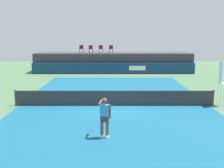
{
  "coord_description": "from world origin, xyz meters",
  "views": [
    {
      "loc": [
        -0.15,
        -16.87,
        4.52
      ],
      "look_at": [
        -0.14,
        2.0,
        1.0
      ],
      "focal_mm": 44.45,
      "sensor_mm": 36.0,
      "label": 1
    }
  ],
  "objects_px": {
    "spectator_chair_right": "(111,49)",
    "tennis_ball": "(113,112)",
    "net_post_near": "(15,98)",
    "spectator_chair_left": "(91,49)",
    "net_post_far": "(213,98)",
    "spectator_chair_center": "(101,49)",
    "umpire_chair": "(222,81)",
    "tennis_player": "(104,116)",
    "spectator_chair_far_left": "(81,48)"
  },
  "relations": [
    {
      "from": "spectator_chair_right",
      "to": "tennis_ball",
      "type": "relative_size",
      "value": 13.06
    },
    {
      "from": "spectator_chair_center",
      "to": "umpire_chair",
      "type": "distance_m",
      "value": 17.22
    },
    {
      "from": "spectator_chair_far_left",
      "to": "tennis_player",
      "type": "relative_size",
      "value": 0.5
    },
    {
      "from": "umpire_chair",
      "to": "tennis_player",
      "type": "height_order",
      "value": "umpire_chair"
    },
    {
      "from": "tennis_player",
      "to": "spectator_chair_left",
      "type": "bearing_deg",
      "value": 95.9
    },
    {
      "from": "spectator_chair_right",
      "to": "net_post_near",
      "type": "distance_m",
      "value": 16.44
    },
    {
      "from": "spectator_chair_far_left",
      "to": "tennis_player",
      "type": "xyz_separation_m",
      "value": [
        3.2,
        -20.65,
        -1.73
      ]
    },
    {
      "from": "spectator_chair_left",
      "to": "tennis_ball",
      "type": "xyz_separation_m",
      "value": [
        2.48,
        -16.51,
        -2.66
      ]
    },
    {
      "from": "net_post_near",
      "to": "tennis_player",
      "type": "relative_size",
      "value": 0.56
    },
    {
      "from": "spectator_chair_right",
      "to": "umpire_chair",
      "type": "distance_m",
      "value": 16.71
    },
    {
      "from": "spectator_chair_right",
      "to": "tennis_ball",
      "type": "distance_m",
      "value": 16.88
    },
    {
      "from": "net_post_far",
      "to": "net_post_near",
      "type": "bearing_deg",
      "value": 180.0
    },
    {
      "from": "spectator_chair_center",
      "to": "tennis_ball",
      "type": "relative_size",
      "value": 13.06
    },
    {
      "from": "spectator_chair_left",
      "to": "umpire_chair",
      "type": "bearing_deg",
      "value": -58.48
    },
    {
      "from": "spectator_chair_far_left",
      "to": "tennis_ball",
      "type": "xyz_separation_m",
      "value": [
        3.58,
        -16.82,
        -2.66
      ]
    },
    {
      "from": "spectator_chair_center",
      "to": "umpire_chair",
      "type": "xyz_separation_m",
      "value": [
        8.07,
        -15.17,
        -1.11
      ]
    },
    {
      "from": "net_post_near",
      "to": "tennis_ball",
      "type": "distance_m",
      "value": 6.3
    },
    {
      "from": "net_post_near",
      "to": "net_post_far",
      "type": "height_order",
      "value": "same"
    },
    {
      "from": "umpire_chair",
      "to": "tennis_player",
      "type": "relative_size",
      "value": 1.56
    },
    {
      "from": "tennis_player",
      "to": "tennis_ball",
      "type": "relative_size",
      "value": 26.03
    },
    {
      "from": "spectator_chair_far_left",
      "to": "net_post_far",
      "type": "distance_m",
      "value": 18.35
    },
    {
      "from": "net_post_far",
      "to": "tennis_ball",
      "type": "xyz_separation_m",
      "value": [
        -6.3,
        -1.5,
        -0.46
      ]
    },
    {
      "from": "spectator_chair_far_left",
      "to": "tennis_ball",
      "type": "height_order",
      "value": "spectator_chair_far_left"
    },
    {
      "from": "spectator_chair_left",
      "to": "spectator_chair_right",
      "type": "xyz_separation_m",
      "value": [
        2.31,
        0.16,
        0.0
      ]
    },
    {
      "from": "spectator_chair_center",
      "to": "net_post_near",
      "type": "xyz_separation_m",
      "value": [
        -4.76,
        -15.16,
        -2.19
      ]
    },
    {
      "from": "spectator_chair_center",
      "to": "spectator_chair_right",
      "type": "xyz_separation_m",
      "value": [
        1.18,
        0.01,
        0.0
      ]
    },
    {
      "from": "spectator_chair_left",
      "to": "net_post_far",
      "type": "relative_size",
      "value": 0.89
    },
    {
      "from": "spectator_chair_far_left",
      "to": "umpire_chair",
      "type": "distance_m",
      "value": 18.5
    },
    {
      "from": "spectator_chair_left",
      "to": "spectator_chair_right",
      "type": "distance_m",
      "value": 2.32
    },
    {
      "from": "spectator_chair_right",
      "to": "net_post_far",
      "type": "height_order",
      "value": "spectator_chair_right"
    },
    {
      "from": "umpire_chair",
      "to": "tennis_ball",
      "type": "distance_m",
      "value": 7.07
    },
    {
      "from": "umpire_chair",
      "to": "net_post_far",
      "type": "distance_m",
      "value": 1.17
    },
    {
      "from": "net_post_near",
      "to": "net_post_far",
      "type": "xyz_separation_m",
      "value": [
        12.4,
        0.0,
        0.0
      ]
    },
    {
      "from": "net_post_far",
      "to": "spectator_chair_right",
      "type": "bearing_deg",
      "value": 113.06
    },
    {
      "from": "spectator_chair_far_left",
      "to": "spectator_chair_center",
      "type": "height_order",
      "value": "same"
    },
    {
      "from": "spectator_chair_right",
      "to": "spectator_chair_left",
      "type": "bearing_deg",
      "value": -175.98
    },
    {
      "from": "spectator_chair_center",
      "to": "tennis_player",
      "type": "xyz_separation_m",
      "value": [
        0.97,
        -20.5,
        -1.73
      ]
    },
    {
      "from": "spectator_chair_left",
      "to": "spectator_chair_center",
      "type": "xyz_separation_m",
      "value": [
        1.14,
        0.16,
        0.0
      ]
    },
    {
      "from": "spectator_chair_center",
      "to": "spectator_chair_left",
      "type": "bearing_deg",
      "value": -172.22
    },
    {
      "from": "spectator_chair_center",
      "to": "umpire_chair",
      "type": "bearing_deg",
      "value": -61.99
    },
    {
      "from": "umpire_chair",
      "to": "tennis_ball",
      "type": "relative_size",
      "value": 40.59
    },
    {
      "from": "net_post_near",
      "to": "tennis_player",
      "type": "height_order",
      "value": "tennis_player"
    },
    {
      "from": "spectator_chair_center",
      "to": "tennis_ball",
      "type": "height_order",
      "value": "spectator_chair_center"
    },
    {
      "from": "spectator_chair_left",
      "to": "tennis_ball",
      "type": "bearing_deg",
      "value": -81.47
    },
    {
      "from": "spectator_chair_right",
      "to": "net_post_near",
      "type": "bearing_deg",
      "value": -111.39
    },
    {
      "from": "spectator_chair_right",
      "to": "spectator_chair_center",
      "type": "bearing_deg",
      "value": -179.65
    },
    {
      "from": "spectator_chair_center",
      "to": "tennis_player",
      "type": "height_order",
      "value": "spectator_chair_center"
    },
    {
      "from": "tennis_ball",
      "to": "spectator_chair_right",
      "type": "bearing_deg",
      "value": 90.56
    },
    {
      "from": "spectator_chair_far_left",
      "to": "umpire_chair",
      "type": "height_order",
      "value": "spectator_chair_far_left"
    },
    {
      "from": "umpire_chair",
      "to": "net_post_near",
      "type": "relative_size",
      "value": 2.76
    }
  ]
}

